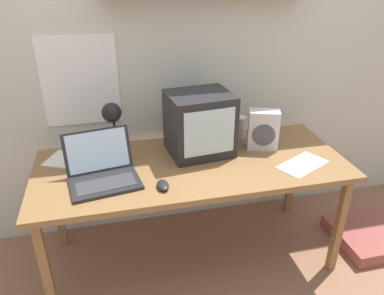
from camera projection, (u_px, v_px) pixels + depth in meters
name	position (u px, v px, depth m)	size (l,w,h in m)	color
ground_plane	(192.00, 255.00, 2.49)	(12.00, 12.00, 0.00)	#94674C
back_wall	(175.00, 40.00, 2.32)	(5.60, 0.24, 2.60)	beige
corner_desk	(192.00, 171.00, 2.19)	(1.79, 0.74, 0.71)	olive
crt_monitor	(200.00, 124.00, 2.21)	(0.40, 0.35, 0.37)	#232326
laptop	(102.00, 169.00, 1.98)	(0.40, 0.36, 0.24)	#232326
desk_lamp	(113.00, 120.00, 2.12)	(0.13, 0.19, 0.35)	black
juice_glass	(241.00, 128.00, 2.45)	(0.07, 0.07, 0.14)	white
space_heater	(263.00, 130.00, 2.28)	(0.21, 0.16, 0.25)	silver
computer_mouse	(163.00, 185.00, 1.93)	(0.07, 0.11, 0.03)	#232326
printed_handout	(303.00, 164.00, 2.15)	(0.34, 0.28, 0.00)	white
loose_paper_near_monitor	(71.00, 160.00, 2.20)	(0.33, 0.30, 0.00)	white
floor_cushion	(369.00, 235.00, 2.60)	(0.46, 0.46, 0.09)	#9E4F49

